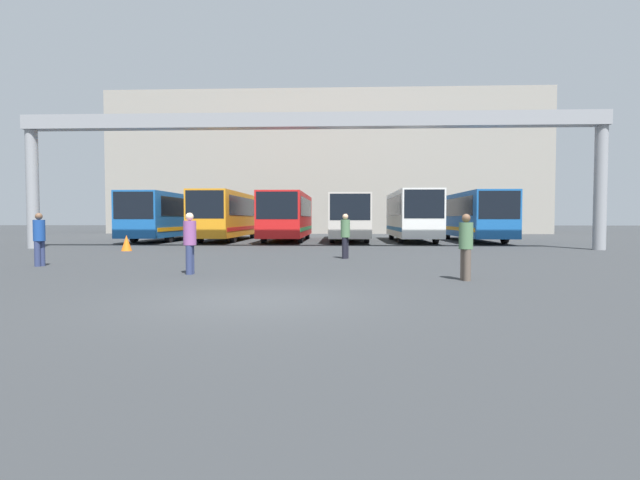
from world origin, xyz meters
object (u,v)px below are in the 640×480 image
object	(u,v)px
pedestrian_mid_left	(190,242)
traffic_cone	(126,243)
bus_slot_1	(229,214)
pedestrian_near_left	(39,238)
bus_slot_0	(170,214)
pedestrian_far_center	(466,245)
bus_slot_3	(349,215)
bus_slot_4	(412,213)
pedestrian_near_right	(345,235)
bus_slot_2	(287,214)
bus_slot_5	(473,214)

from	to	relation	value
pedestrian_mid_left	traffic_cone	world-z (taller)	pedestrian_mid_left
bus_slot_1	pedestrian_near_left	world-z (taller)	bus_slot_1
bus_slot_0	bus_slot_1	distance (m)	4.16
pedestrian_far_center	traffic_cone	world-z (taller)	pedestrian_far_center
bus_slot_3	pedestrian_far_center	xyz separation A→B (m)	(2.59, -21.99, -0.88)
pedestrian_mid_left	pedestrian_far_center	size ratio (longest dim) A/B	1.03
bus_slot_4	pedestrian_near_right	size ratio (longest dim) A/B	5.90
bus_slot_2	bus_slot_3	size ratio (longest dim) A/B	0.90
bus_slot_0	bus_slot_3	xyz separation A→B (m)	(12.48, 0.01, -0.08)
traffic_cone	pedestrian_near_right	bearing A→B (deg)	-21.46
bus_slot_0	pedestrian_near_left	world-z (taller)	bus_slot_0
bus_slot_0	pedestrian_near_left	bearing A→B (deg)	-82.81
traffic_cone	pedestrian_near_left	bearing A→B (deg)	-86.28
pedestrian_mid_left	bus_slot_3	bearing A→B (deg)	-12.41
pedestrian_near_left	bus_slot_1	bearing A→B (deg)	14.65
pedestrian_near_left	pedestrian_near_right	bearing A→B (deg)	-50.31
pedestrian_far_center	pedestrian_near_right	bearing A→B (deg)	8.26
pedestrian_mid_left	traffic_cone	bearing A→B (deg)	32.09
bus_slot_3	pedestrian_near_right	world-z (taller)	bus_slot_3
pedestrian_mid_left	pedestrian_near_right	xyz separation A→B (m)	(4.28, 5.51, 0.01)
bus_slot_0	bus_slot_4	distance (m)	16.68
bus_slot_2	pedestrian_near_left	bearing A→B (deg)	-107.98
pedestrian_far_center	pedestrian_near_left	bearing A→B (deg)	60.68
traffic_cone	pedestrian_mid_left	bearing A→B (deg)	-57.94
pedestrian_near_left	bus_slot_0	bearing A→B (deg)	27.21
bus_slot_0	traffic_cone	xyz separation A→B (m)	(1.89, -11.36, -1.46)
bus_slot_5	pedestrian_far_center	size ratio (longest dim) A/B	6.72
bus_slot_5	traffic_cone	distance (m)	21.81
pedestrian_far_center	traffic_cone	bearing A→B (deg)	35.53
bus_slot_1	traffic_cone	distance (m)	11.68
bus_slot_4	traffic_cone	distance (m)	18.04
bus_slot_1	pedestrian_mid_left	size ratio (longest dim) A/B	7.26
bus_slot_5	traffic_cone	bearing A→B (deg)	-150.34
bus_slot_4	pedestrian_near_left	xyz separation A→B (m)	(-14.26, -17.80, -0.97)
bus_slot_0	bus_slot_4	xyz separation A→B (m)	(16.64, -1.09, 0.04)
bus_slot_5	pedestrian_far_center	bearing A→B (deg)	-105.00
bus_slot_2	bus_slot_3	distance (m)	4.20
pedestrian_near_left	pedestrian_near_right	distance (m)	10.38
pedestrian_far_center	pedestrian_near_left	xyz separation A→B (m)	(-12.68, 3.10, 0.03)
pedestrian_far_center	pedestrian_mid_left	bearing A→B (deg)	65.86
bus_slot_3	pedestrian_mid_left	size ratio (longest dim) A/B	7.27
bus_slot_4	bus_slot_2	bearing A→B (deg)	176.57
bus_slot_3	bus_slot_4	world-z (taller)	bus_slot_4
pedestrian_near_left	bus_slot_3	bearing A→B (deg)	-8.10
bus_slot_2	pedestrian_near_left	xyz separation A→B (m)	(-5.94, -18.30, -0.92)
bus_slot_0	pedestrian_mid_left	world-z (taller)	bus_slot_0
bus_slot_3	bus_slot_5	distance (m)	8.34
bus_slot_4	traffic_cone	xyz separation A→B (m)	(-14.75, -10.28, -1.50)
bus_slot_1	bus_slot_4	size ratio (longest dim) A/B	1.22
bus_slot_2	pedestrian_mid_left	distance (m)	20.34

